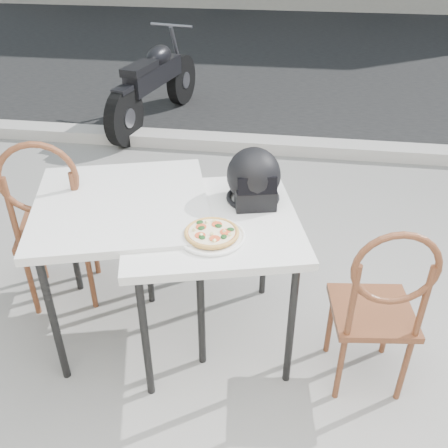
# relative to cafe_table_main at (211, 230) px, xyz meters

# --- Properties ---
(ground) EXTENTS (80.00, 80.00, 0.00)m
(ground) POSITION_rel_cafe_table_main_xyz_m (0.51, -0.33, -0.75)
(ground) COLOR gray
(ground) RESTS_ON ground
(street_asphalt) EXTENTS (30.00, 8.00, 0.00)m
(street_asphalt) POSITION_rel_cafe_table_main_xyz_m (0.51, 6.67, -0.74)
(street_asphalt) COLOR black
(street_asphalt) RESTS_ON ground
(curb) EXTENTS (30.00, 0.25, 0.12)m
(curb) POSITION_rel_cafe_table_main_xyz_m (0.51, 2.67, -0.69)
(curb) COLOR #AAA69F
(curb) RESTS_ON ground
(cafe_table_main) EXTENTS (1.06, 1.06, 0.82)m
(cafe_table_main) POSITION_rel_cafe_table_main_xyz_m (0.00, 0.00, 0.00)
(cafe_table_main) COLOR silver
(cafe_table_main) RESTS_ON ground
(plate) EXTENTS (0.37, 0.37, 0.02)m
(plate) POSITION_rel_cafe_table_main_xyz_m (0.03, -0.18, 0.08)
(plate) COLOR white
(plate) RESTS_ON cafe_table_main
(pizza) EXTENTS (0.29, 0.29, 0.03)m
(pizza) POSITION_rel_cafe_table_main_xyz_m (0.03, -0.18, 0.10)
(pizza) COLOR gold
(pizza) RESTS_ON plate
(helmet) EXTENTS (0.34, 0.35, 0.29)m
(helmet) POSITION_rel_cafe_table_main_xyz_m (0.19, 0.20, 0.20)
(helmet) COLOR black
(helmet) RESTS_ON cafe_table_main
(cafe_chair_main) EXTENTS (0.44, 0.44, 1.02)m
(cafe_chair_main) POSITION_rel_cafe_table_main_xyz_m (0.84, -0.22, -0.18)
(cafe_chair_main) COLOR brown
(cafe_chair_main) RESTS_ON ground
(cafe_table_side) EXTENTS (1.10, 1.10, 0.84)m
(cafe_table_side) POSITION_rel_cafe_table_main_xyz_m (-0.48, 0.05, 0.02)
(cafe_table_side) COLOR silver
(cafe_table_side) RESTS_ON ground
(cafe_chair_side) EXTENTS (0.54, 0.54, 1.13)m
(cafe_chair_side) POSITION_rel_cafe_table_main_xyz_m (-0.97, 0.18, -0.12)
(cafe_chair_side) COLOR brown
(cafe_chair_side) RESTS_ON ground
(motorcycle) EXTENTS (0.63, 1.96, 0.99)m
(motorcycle) POSITION_rel_cafe_table_main_xyz_m (-1.20, 3.28, -0.31)
(motorcycle) COLOR black
(motorcycle) RESTS_ON street_asphalt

